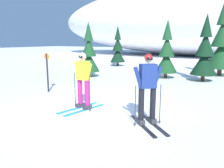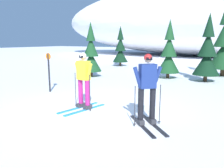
{
  "view_description": "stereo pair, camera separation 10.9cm",
  "coord_description": "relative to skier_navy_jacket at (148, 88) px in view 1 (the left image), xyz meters",
  "views": [
    {
      "loc": [
        4.12,
        -5.66,
        2.18
      ],
      "look_at": [
        0.91,
        -0.22,
        0.95
      ],
      "focal_mm": 35.94,
      "sensor_mm": 36.0,
      "label": 1
    },
    {
      "loc": [
        4.21,
        -5.6,
        2.18
      ],
      "look_at": [
        0.91,
        -0.22,
        0.95
      ],
      "focal_mm": 35.94,
      "sensor_mm": 36.0,
      "label": 2
    }
  ],
  "objects": [
    {
      "name": "pine_tree_right",
      "position": [
        0.79,
        10.18,
        1.01
      ],
      "size": [
        1.84,
        1.84,
        4.76
      ],
      "color": "#47301E",
      "rests_on": "ground"
    },
    {
      "name": "trail_marker_post",
      "position": [
        -5.08,
        1.42,
        -0.05
      ],
      "size": [
        0.28,
        0.07,
        1.66
      ],
      "color": "black",
      "rests_on": "ground"
    },
    {
      "name": "pine_tree_far_left",
      "position": [
        -7.43,
        11.78,
        0.44
      ],
      "size": [
        1.32,
        1.32,
        3.41
      ],
      "color": "#47301E",
      "rests_on": "ground"
    },
    {
      "name": "snow_ridge_background",
      "position": [
        -2.25,
        29.53,
        4.16
      ],
      "size": [
        49.17,
        21.29,
        10.28
      ],
      "primitive_type": "ellipsoid",
      "color": "white",
      "rests_on": "ground"
    },
    {
      "name": "ground_plane",
      "position": [
        -2.05,
        0.35,
        -0.98
      ],
      "size": [
        120.0,
        120.0,
        0.0
      ],
      "primitive_type": "plane",
      "color": "white"
    },
    {
      "name": "skier_navy_jacket",
      "position": [
        0.0,
        0.0,
        0.0
      ],
      "size": [
        1.42,
        1.41,
        1.86
      ],
      "color": "black",
      "rests_on": "ground"
    },
    {
      "name": "pine_tree_left",
      "position": [
        -6.04,
        5.7,
        0.39
      ],
      "size": [
        1.27,
        1.27,
        3.28
      ],
      "color": "#47301E",
      "rests_on": "ground"
    },
    {
      "name": "pine_tree_center_right",
      "position": [
        0.22,
        7.56,
        0.52
      ],
      "size": [
        1.39,
        1.39,
        3.6
      ],
      "color": "#47301E",
      "rests_on": "ground"
    },
    {
      "name": "pine_tree_center_left",
      "position": [
        -1.85,
        7.58,
        0.43
      ],
      "size": [
        1.3,
        1.3,
        3.37
      ],
      "color": "#47301E",
      "rests_on": "ground"
    },
    {
      "name": "skier_yellow_jacket",
      "position": [
        -2.27,
        0.24,
        -0.03
      ],
      "size": [
        0.8,
        1.7,
        1.81
      ],
      "color": "#2893CC",
      "rests_on": "ground"
    }
  ]
}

